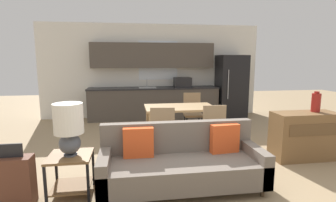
# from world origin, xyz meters

# --- Properties ---
(ground_plane) EXTENTS (20.00, 20.00, 0.00)m
(ground_plane) POSITION_xyz_m (0.00, 0.00, 0.00)
(ground_plane) COLOR #9E8460
(wall_back) EXTENTS (6.40, 0.07, 2.70)m
(wall_back) POSITION_xyz_m (0.00, 4.63, 1.35)
(wall_back) COLOR silver
(wall_back) RESTS_ON ground_plane
(kitchen_counter) EXTENTS (3.69, 0.65, 2.15)m
(kitchen_counter) POSITION_xyz_m (0.01, 4.33, 0.84)
(kitchen_counter) COLOR #4C443D
(kitchen_counter) RESTS_ON ground_plane
(refrigerator) EXTENTS (0.80, 0.74, 1.81)m
(refrigerator) POSITION_xyz_m (2.29, 4.23, 0.91)
(refrigerator) COLOR black
(refrigerator) RESTS_ON ground_plane
(dining_table) EXTENTS (1.38, 0.82, 0.76)m
(dining_table) POSITION_xyz_m (0.29, 1.94, 0.69)
(dining_table) COLOR tan
(dining_table) RESTS_ON ground_plane
(couch) EXTENTS (2.11, 0.80, 0.84)m
(couch) POSITION_xyz_m (-0.04, 0.14, 0.33)
(couch) COLOR #3D2D1E
(couch) RESTS_ON ground_plane
(side_table) EXTENTS (0.52, 0.52, 0.53)m
(side_table) POSITION_xyz_m (-1.45, 0.12, 0.36)
(side_table) COLOR brown
(side_table) RESTS_ON ground_plane
(table_lamp) EXTENTS (0.35, 0.35, 0.65)m
(table_lamp) POSITION_xyz_m (-1.44, 0.11, 0.90)
(table_lamp) COLOR #4C515B
(table_lamp) RESTS_ON side_table
(credenza) EXTENTS (1.08, 0.46, 0.81)m
(credenza) POSITION_xyz_m (2.23, 0.81, 0.41)
(credenza) COLOR brown
(credenza) RESTS_ON ground_plane
(vase) EXTENTS (0.15, 0.15, 0.35)m
(vase) POSITION_xyz_m (2.44, 0.85, 0.97)
(vase) COLOR maroon
(vase) RESTS_ON credenza
(dining_chair_near_left) EXTENTS (0.48, 0.48, 0.92)m
(dining_chair_near_left) POSITION_xyz_m (-0.16, 1.13, 0.51)
(dining_chair_near_left) COLOR #997A56
(dining_chair_near_left) RESTS_ON ground_plane
(dining_chair_far_right) EXTENTS (0.45, 0.45, 0.92)m
(dining_chair_far_right) POSITION_xyz_m (0.74, 2.67, 0.51)
(dining_chair_far_right) COLOR #997A56
(dining_chair_far_right) RESTS_ON ground_plane
(dining_chair_near_right) EXTENTS (0.44, 0.44, 0.92)m
(dining_chair_near_right) POSITION_xyz_m (0.73, 1.20, 0.51)
(dining_chair_near_right) COLOR #997A56
(dining_chair_near_right) RESTS_ON ground_plane
(suitcase) EXTENTS (0.46, 0.22, 0.75)m
(suitcase) POSITION_xyz_m (-2.07, -0.02, 0.30)
(suitcase) COLOR brown
(suitcase) RESTS_ON ground_plane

